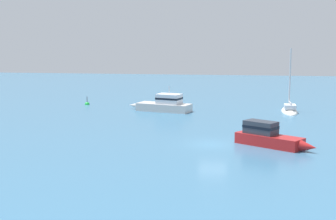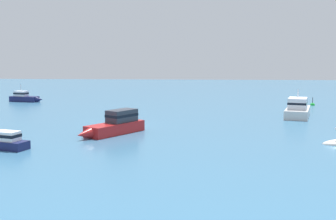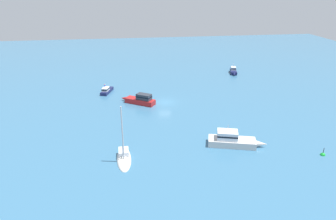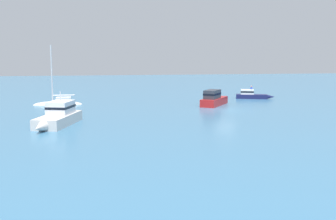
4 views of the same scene
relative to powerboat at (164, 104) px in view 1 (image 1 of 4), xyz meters
The scene contains 5 objects.
ground_plane 20.59m from the powerboat, 111.19° to the left, with size 160.00×160.00×0.00m, color teal.
powerboat is the anchor object (origin of this frame).
cabin_cruiser 22.83m from the powerboat, 122.82° to the left, with size 7.05×5.40×2.13m.
sloop 16.04m from the powerboat, behind, with size 2.00×6.52×8.57m.
channel_buoy 12.57m from the powerboat, 21.77° to the right, with size 0.69×0.69×1.47m.
Camera 1 is at (-2.47, 44.87, 9.73)m, focal length 54.51 mm.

